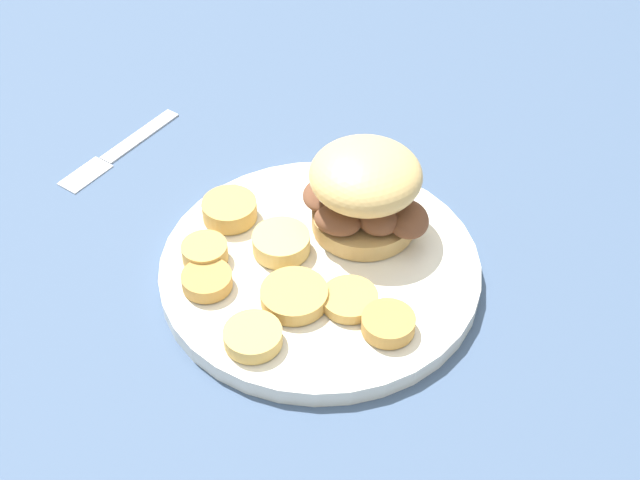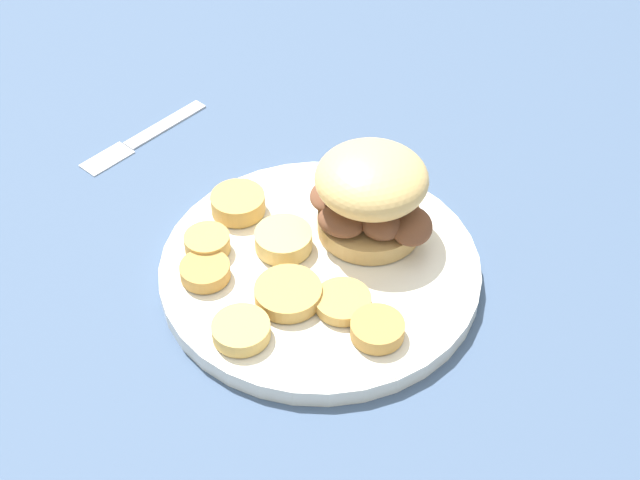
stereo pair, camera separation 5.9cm
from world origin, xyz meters
name	(u,v)px [view 2 (the right image)]	position (x,y,z in m)	size (l,w,h in m)	color
ground_plane	(320,276)	(0.00, 0.00, 0.00)	(4.00, 4.00, 0.00)	#3D5170
dinner_plate	(320,268)	(0.00, 0.00, 0.01)	(0.27, 0.27, 0.02)	white
sandwich	(370,195)	(0.06, 0.01, 0.06)	(0.10, 0.13, 0.08)	tan
potato_round_0	(205,271)	(-0.08, 0.04, 0.02)	(0.04, 0.04, 0.01)	#BC8942
potato_round_1	(343,302)	(-0.01, -0.05, 0.02)	(0.05, 0.05, 0.01)	tan
potato_round_2	(241,330)	(-0.10, -0.03, 0.02)	(0.04, 0.04, 0.01)	tan
potato_round_3	(207,243)	(-0.07, 0.07, 0.02)	(0.04, 0.04, 0.02)	tan
potato_round_4	(283,240)	(-0.01, 0.03, 0.03)	(0.05, 0.05, 0.02)	#DBB766
potato_round_5	(288,293)	(-0.04, -0.02, 0.02)	(0.05, 0.05, 0.01)	tan
potato_round_6	(377,329)	(-0.01, -0.09, 0.02)	(0.04, 0.04, 0.01)	#BC8942
potato_round_7	(238,203)	(-0.02, 0.09, 0.03)	(0.05, 0.05, 0.02)	tan
fork	(143,137)	(-0.03, 0.26, 0.00)	(0.15, 0.05, 0.00)	silver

